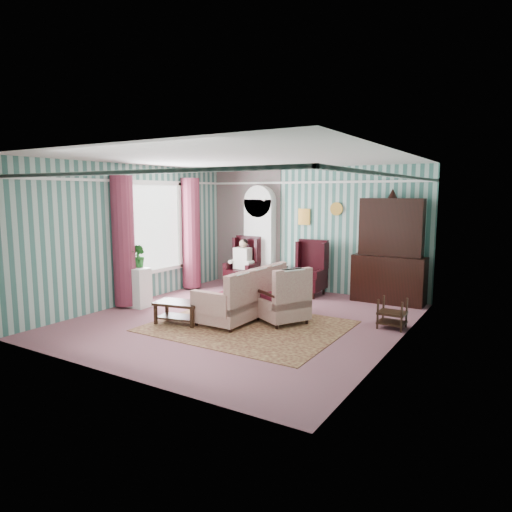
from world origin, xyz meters
The scene contains 17 objects.
floor centered at (0.00, 0.00, 0.00)m, with size 6.00×6.00×0.00m, color #884F57.
room_shell centered at (-0.62, 0.18, 2.01)m, with size 5.53×6.02×2.91m.
bookcase centered at (-1.35, 2.84, 1.12)m, with size 0.80×0.28×2.24m, color white.
dresser_hutch centered at (1.90, 2.72, 1.18)m, with size 1.50×0.56×2.36m, color black.
wingback_left centered at (-1.60, 2.45, 0.62)m, with size 0.76×0.80×1.25m, color black.
wingback_right centered at (0.15, 2.45, 0.62)m, with size 0.76×0.80×1.25m, color black.
seated_woman centered at (-1.60, 2.45, 0.59)m, with size 0.44×0.40×1.18m, color white, non-canonical shape.
round_side_table centered at (-0.70, 2.60, 0.30)m, with size 0.50×0.50×0.60m, color black.
nest_table centered at (2.47, 0.90, 0.27)m, with size 0.45×0.38×0.54m, color black.
plant_stand centered at (-2.40, -0.30, 0.40)m, with size 0.55×0.35×0.80m, color white.
rug centered at (0.30, -0.30, 0.01)m, with size 3.20×2.60×0.01m, color #4B191F.
sofa centered at (-0.10, 0.10, 0.53)m, with size 1.95×0.93×1.07m, color beige.
floral_armchair centered at (0.70, 0.22, 0.52)m, with size 0.84×0.81×1.04m, color beige.
coffee_table centered at (-0.84, -0.80, 0.20)m, with size 0.81×0.48×0.40m, color black.
potted_plant_a centered at (-2.47, -0.35, 1.03)m, with size 0.41×0.36×0.46m, color #1E4816.
potted_plant_b centered at (-2.36, -0.21, 1.04)m, with size 0.26×0.21×0.48m, color #1C5A1F.
potted_plant_c centered at (-2.43, -0.22, 1.01)m, with size 0.23×0.23×0.41m, color #275A1C.
Camera 1 is at (4.43, -6.81, 2.31)m, focal length 32.00 mm.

